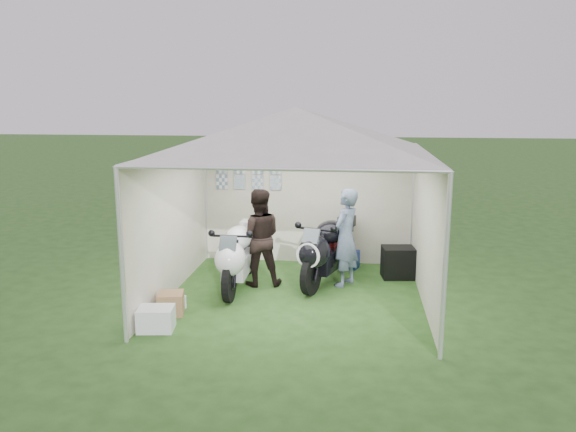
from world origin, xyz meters
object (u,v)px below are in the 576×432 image
motorcycle_black (327,249)px  crate_2 (175,303)px  crate_1 (171,304)px  person_dark_jacket (258,238)px  crate_0 (156,319)px  person_blue_jacket (345,238)px  canopy_tent (296,135)px  paddock_stand (346,259)px  equipment_box (398,262)px  motorcycle_white (237,254)px

motorcycle_black → crate_2: bearing=-126.8°
motorcycle_black → crate_1: motorcycle_black is taller
motorcycle_black → crate_1: (-2.19, -1.72, -0.45)m
person_dark_jacket → crate_2: 1.82m
crate_0 → crate_1: 0.58m
person_blue_jacket → motorcycle_black: bearing=-74.2°
canopy_tent → paddock_stand: canopy_tent is taller
equipment_box → person_dark_jacket: bearing=-163.8°
canopy_tent → crate_0: canopy_tent is taller
equipment_box → paddock_stand: bearing=151.6°
motorcycle_white → person_dark_jacket: (0.31, 0.24, 0.24)m
crate_0 → paddock_stand: bearing=52.2°
canopy_tent → person_blue_jacket: 2.01m
motorcycle_white → crate_1: size_ratio=5.91×
equipment_box → crate_1: size_ratio=1.51×
canopy_tent → motorcycle_white: size_ratio=2.62×
paddock_stand → person_blue_jacket: person_blue_jacket is taller
crate_0 → crate_2: crate_0 is taller
canopy_tent → person_blue_jacket: (0.77, 0.64, -1.74)m
motorcycle_white → equipment_box: bearing=18.8°
crate_2 → person_dark_jacket: bearing=50.5°
person_blue_jacket → equipment_box: 1.20m
paddock_stand → crate_1: paddock_stand is taller
motorcycle_white → motorcycle_black: size_ratio=1.00×
person_dark_jacket → crate_2: size_ratio=6.10×
paddock_stand → person_dark_jacket: person_dark_jacket is taller
person_blue_jacket → crate_1: size_ratio=4.56×
canopy_tent → crate_1: bearing=-149.6°
canopy_tent → crate_2: canopy_tent is taller
canopy_tent → motorcycle_black: (0.46, 0.70, -1.96)m
person_dark_jacket → equipment_box: 2.55m
motorcycle_black → person_blue_jacket: 0.39m
canopy_tent → motorcycle_white: (-1.00, 0.23, -1.98)m
canopy_tent → crate_2: (-1.75, -0.81, -2.48)m
motorcycle_white → person_blue_jacket: 1.83m
paddock_stand → crate_2: paddock_stand is taller
motorcycle_black → equipment_box: bearing=39.3°
motorcycle_white → crate_0: motorcycle_white is taller
person_dark_jacket → crate_0: (-1.06, -2.08, -0.67)m
paddock_stand → crate_0: bearing=-127.8°
motorcycle_black → equipment_box: size_ratio=3.91×
crate_2 → canopy_tent: bearing=25.0°
equipment_box → crate_0: (-3.45, -2.77, -0.12)m
motorcycle_white → crate_2: motorcycle_white is taller
canopy_tent → person_dark_jacket: (-0.69, 0.48, -1.75)m
paddock_stand → crate_1: size_ratio=1.21×
canopy_tent → equipment_box: size_ratio=10.23×
equipment_box → person_blue_jacket: bearing=-150.2°
equipment_box → crate_2: bearing=-150.1°
crate_1 → canopy_tent: bearing=30.4°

